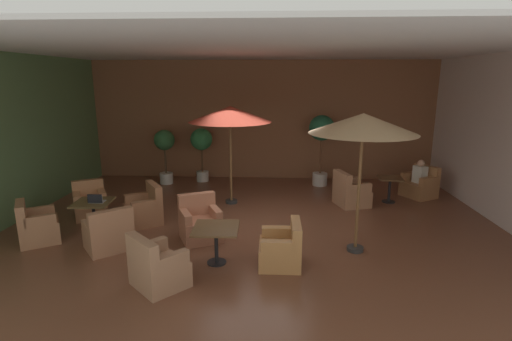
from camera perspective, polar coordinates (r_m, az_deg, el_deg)
The scene contains 24 objects.
ground_plane at distance 8.99m, azimuth -0.14°, elevation -7.89°, with size 11.20×8.68×0.02m, color brown.
wall_back_brick at distance 12.74m, azimuth 0.91°, elevation 7.39°, with size 11.20×0.08×3.83m, color brown.
wall_left_accent at distance 10.39m, azimuth -32.55°, elevation 3.91°, with size 0.08×8.68×3.83m, color #567949.
ceiling_slab at distance 8.40m, azimuth -0.16°, elevation 17.58°, with size 11.20×8.68×0.06m, color silver.
cafe_table_front_left at distance 9.05m, azimuth -22.87°, elevation -5.19°, with size 0.81×0.81×0.69m.
armchair_front_left_north at distance 10.14m, azimuth -23.28°, elevation -4.52°, with size 0.97×0.98×0.86m.
armchair_front_left_east at distance 9.07m, azimuth -29.58°, elevation -7.25°, with size 0.99×0.99×0.88m.
armchair_front_left_south at distance 8.11m, azimuth -20.87°, elevation -8.80°, with size 1.10×1.09×0.87m.
armchair_front_left_west at distance 9.29m, azimuth -16.07°, elevation -5.51°, with size 1.05×1.07×0.90m.
cafe_table_front_right at distance 7.00m, azimuth -5.92°, elevation -9.27°, with size 0.82×0.82×0.69m.
armchair_front_right_north at distance 6.53m, azimuth -14.36°, elevation -13.73°, with size 1.06×1.06×0.89m.
armchair_front_right_east at distance 7.04m, azimuth 3.85°, elevation -11.47°, with size 0.73×0.80×0.80m.
armchair_front_right_south at distance 8.14m, azimuth -8.24°, elevation -7.74°, with size 1.02×1.01×0.92m.
cafe_table_mid_center at distance 10.95m, azimuth 19.14°, elevation -1.84°, with size 0.67×0.67×0.69m.
armchair_mid_center_north at distance 10.44m, azimuth 13.75°, elevation -3.25°, with size 0.96×0.97×0.91m.
armchair_mid_center_east at distance 11.81m, azimuth 23.01°, elevation -2.07°, with size 1.00×1.04×0.87m.
patio_umbrella_tall_red at distance 9.96m, azimuth -3.84°, elevation 8.23°, with size 2.13×2.13×2.58m.
patio_umbrella_center_beige at distance 7.24m, azimuth 15.50°, elevation 6.54°, with size 1.96×1.96×2.65m.
potted_tree_left_corner at distance 12.48m, azimuth -8.03°, elevation 3.87°, with size 0.70×0.70×1.72m.
potted_tree_mid_left at distance 11.96m, azimuth 9.63°, elevation 5.06°, with size 0.78×0.78×2.19m.
potted_tree_mid_right at distance 12.38m, azimuth -13.32°, elevation 3.34°, with size 0.64×0.64×1.71m.
patron_blue_shirt at distance 11.69m, azimuth 23.04°, elevation -0.31°, with size 0.38×0.41×0.66m.
iced_drink_cup at distance 9.05m, azimuth -21.96°, elevation -3.72°, with size 0.08×0.08×0.11m, color white.
open_laptop at distance 8.90m, azimuth -22.50°, elevation -4.07°, with size 0.32×0.24×0.20m.
Camera 1 is at (0.46, -8.36, 3.25)m, focal length 27.12 mm.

